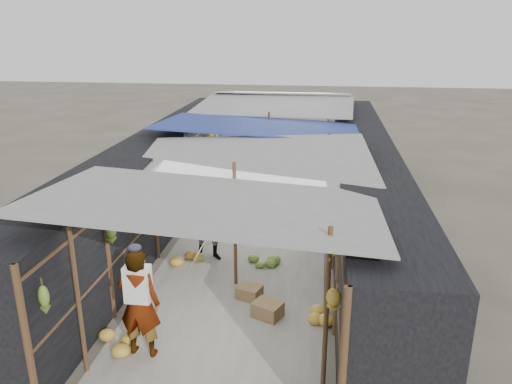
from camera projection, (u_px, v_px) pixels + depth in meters
The scene contains 14 objects.
ground at pixel (201, 382), 7.45m from camera, with size 80.00×80.00×0.00m, color #6B6356.
aisle_slab at pixel (258, 222), 13.56m from camera, with size 3.60×16.00×0.02m, color #9E998E.
stall_left at pixel (160, 178), 13.55m from camera, with size 1.40×15.00×2.30m, color black.
stall_right at pixel (362, 186), 12.86m from camera, with size 1.40×15.00×2.30m, color black.
crate_near at pixel (249, 293), 9.68m from camera, with size 0.45×0.36×0.27m, color #9A794E.
crate_mid at pixel (268, 310), 9.06m from camera, with size 0.50×0.40×0.30m, color #9A794E.
crate_back at pixel (254, 185), 16.32m from camera, with size 0.39×0.32×0.25m, color #9A794E.
black_basin at pixel (322, 184), 16.50m from camera, with size 0.62×0.62×0.19m, color black.
vendor_elderly at pixel (139, 303), 7.80m from camera, with size 0.68×0.45×1.87m, color white.
shopper_blue at pixel (210, 224), 11.11m from camera, with size 0.84×0.66×1.73m, color #1D3895.
vendor_seated at pixel (323, 172), 16.72m from camera, with size 0.54×0.31×0.84m, color #443F3B.
market_canopy at pixel (261, 132), 13.13m from camera, with size 5.62×15.20×2.77m.
hanging_bananas at pixel (261, 163), 13.14m from camera, with size 3.96×14.01×0.83m.
floor_bananas at pixel (257, 216), 13.59m from camera, with size 3.95×11.26×0.32m.
Camera 1 is at (1.65, -6.01, 5.04)m, focal length 35.00 mm.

